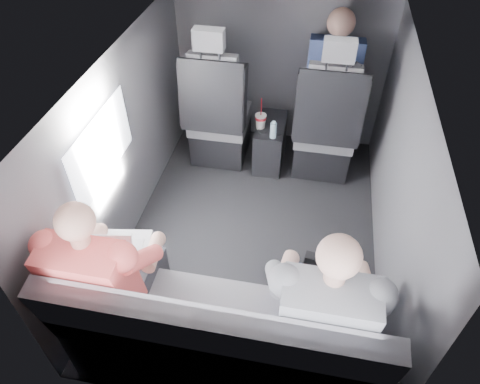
% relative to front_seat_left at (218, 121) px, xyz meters
% --- Properties ---
extents(floor, '(2.60, 2.60, 0.00)m').
position_rel_front_seat_left_xyz_m(floor, '(0.45, -0.84, -0.40)').
color(floor, black).
rests_on(floor, ground).
extents(ceiling, '(2.60, 2.60, 0.00)m').
position_rel_front_seat_left_xyz_m(ceiling, '(0.45, -0.84, 0.95)').
color(ceiling, '#B2B2AD').
rests_on(ceiling, panel_back).
extents(panel_left, '(0.02, 2.60, 1.35)m').
position_rel_front_seat_left_xyz_m(panel_left, '(-0.45, -0.84, 0.27)').
color(panel_left, '#56565B').
rests_on(panel_left, floor).
extents(panel_right, '(0.02, 2.60, 1.35)m').
position_rel_front_seat_left_xyz_m(panel_right, '(1.35, -0.84, 0.27)').
color(panel_right, '#56565B').
rests_on(panel_right, floor).
extents(panel_front, '(1.80, 0.02, 1.35)m').
position_rel_front_seat_left_xyz_m(panel_front, '(0.45, 0.46, 0.27)').
color(panel_front, '#56565B').
rests_on(panel_front, floor).
extents(panel_back, '(1.80, 0.02, 1.35)m').
position_rel_front_seat_left_xyz_m(panel_back, '(0.45, -2.14, 0.27)').
color(panel_back, '#56565B').
rests_on(panel_back, floor).
extents(side_window, '(0.02, 0.75, 0.42)m').
position_rel_front_seat_left_xyz_m(side_window, '(-0.43, -1.14, 0.50)').
color(side_window, white).
rests_on(side_window, panel_left).
extents(seatbelt, '(0.35, 0.11, 0.59)m').
position_rel_front_seat_left_xyz_m(seatbelt, '(0.90, -0.17, 0.40)').
color(seatbelt, black).
rests_on(seatbelt, front_seat_right).
extents(front_seat_left, '(0.52, 0.58, 1.26)m').
position_rel_front_seat_left_xyz_m(front_seat_left, '(0.00, 0.00, 0.00)').
color(front_seat_left, black).
rests_on(front_seat_left, floor).
extents(front_seat_right, '(0.52, 0.58, 1.26)m').
position_rel_front_seat_left_xyz_m(front_seat_right, '(0.90, 0.00, 0.00)').
color(front_seat_right, black).
rests_on(front_seat_right, floor).
extents(center_console, '(0.24, 0.48, 0.41)m').
position_rel_front_seat_left_xyz_m(center_console, '(0.45, 0.04, -0.20)').
color(center_console, black).
rests_on(center_console, floor).
extents(rear_bench, '(1.60, 0.57, 0.92)m').
position_rel_front_seat_left_xyz_m(rear_bench, '(0.45, -1.90, -0.09)').
color(rear_bench, '#5B5B5F').
rests_on(rear_bench, floor).
extents(soda_cup, '(0.09, 0.09, 0.28)m').
position_rel_front_seat_left_xyz_m(soda_cup, '(0.37, -0.04, 0.07)').
color(soda_cup, white).
rests_on(soda_cup, center_console).
extents(water_bottle, '(0.05, 0.05, 0.15)m').
position_rel_front_seat_left_xyz_m(water_bottle, '(0.49, -0.15, 0.07)').
color(water_bottle, '#A7CAE3').
rests_on(water_bottle, center_console).
extents(laptop_white, '(0.40, 0.39, 0.27)m').
position_rel_front_seat_left_xyz_m(laptop_white, '(-0.20, -1.68, 0.24)').
color(laptop_white, silver).
rests_on(laptop_white, passenger_rear_left).
extents(laptop_black, '(0.34, 0.33, 0.22)m').
position_rel_front_seat_left_xyz_m(laptop_black, '(0.98, -1.62, 0.23)').
color(laptop_black, black).
rests_on(laptop_black, passenger_rear_right).
extents(passenger_rear_left, '(0.49, 0.61, 1.21)m').
position_rel_front_seat_left_xyz_m(passenger_rear_left, '(-0.16, -1.81, 0.22)').
color(passenger_rear_left, '#313136').
rests_on(passenger_rear_left, rear_bench).
extents(passenger_rear_right, '(0.51, 0.63, 1.24)m').
position_rel_front_seat_left_xyz_m(passenger_rear_right, '(0.94, -1.81, 0.23)').
color(passenger_rear_right, navy).
rests_on(passenger_rear_right, rear_bench).
extents(passenger_front_right, '(0.42, 0.42, 0.88)m').
position_rel_front_seat_left_xyz_m(passenger_front_right, '(0.90, 0.26, 0.36)').
color(passenger_front_right, navy).
rests_on(passenger_front_right, front_seat_right).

